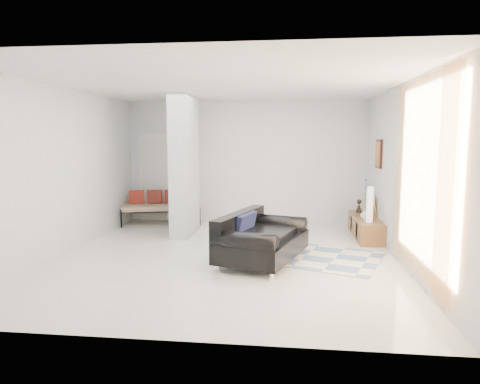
# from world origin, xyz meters

# --- Properties ---
(floor) EXTENTS (6.00, 6.00, 0.00)m
(floor) POSITION_xyz_m (0.00, 0.00, 0.00)
(floor) COLOR silver
(floor) RESTS_ON ground
(ceiling) EXTENTS (6.00, 6.00, 0.00)m
(ceiling) POSITION_xyz_m (0.00, 0.00, 2.80)
(ceiling) COLOR white
(ceiling) RESTS_ON wall_back
(wall_back) EXTENTS (6.00, 0.00, 6.00)m
(wall_back) POSITION_xyz_m (0.00, 3.00, 1.40)
(wall_back) COLOR silver
(wall_back) RESTS_ON ground
(wall_front) EXTENTS (6.00, 0.00, 6.00)m
(wall_front) POSITION_xyz_m (0.00, -3.00, 1.40)
(wall_front) COLOR silver
(wall_front) RESTS_ON ground
(wall_left) EXTENTS (0.00, 6.00, 6.00)m
(wall_left) POSITION_xyz_m (-2.75, 0.00, 1.40)
(wall_left) COLOR silver
(wall_left) RESTS_ON ground
(wall_right) EXTENTS (0.00, 6.00, 6.00)m
(wall_right) POSITION_xyz_m (2.75, 0.00, 1.40)
(wall_right) COLOR silver
(wall_right) RESTS_ON ground
(partition_column) EXTENTS (0.35, 1.20, 2.80)m
(partition_column) POSITION_xyz_m (-1.10, 1.60, 1.40)
(partition_column) COLOR silver
(partition_column) RESTS_ON floor
(hallway_door) EXTENTS (0.85, 0.06, 2.04)m
(hallway_door) POSITION_xyz_m (-2.10, 2.96, 1.02)
(hallway_door) COLOR white
(hallway_door) RESTS_ON floor
(curtain) EXTENTS (0.00, 2.55, 2.55)m
(curtain) POSITION_xyz_m (2.67, -1.15, 1.45)
(curtain) COLOR #EC953E
(curtain) RESTS_ON wall_right
(wall_art) EXTENTS (0.04, 0.45, 0.55)m
(wall_art) POSITION_xyz_m (2.72, 1.70, 1.65)
(wall_art) COLOR black
(wall_art) RESTS_ON wall_right
(media_console) EXTENTS (0.45, 1.65, 0.80)m
(media_console) POSITION_xyz_m (2.52, 1.70, 0.21)
(media_console) COLOR brown
(media_console) RESTS_ON floor
(loveseat) EXTENTS (1.50, 1.97, 0.76)m
(loveseat) POSITION_xyz_m (0.54, -0.17, 0.35)
(loveseat) COLOR silver
(loveseat) RESTS_ON floor
(daybed) EXTENTS (1.88, 1.18, 0.77)m
(daybed) POSITION_xyz_m (-1.93, 2.58, 0.42)
(daybed) COLOR black
(daybed) RESTS_ON floor
(area_rug) EXTENTS (2.72, 2.25, 0.01)m
(area_rug) POSITION_xyz_m (1.31, 0.20, 0.01)
(area_rug) COLOR beige
(area_rug) RESTS_ON floor
(cylinder_lamp) EXTENTS (0.12, 0.12, 0.66)m
(cylinder_lamp) POSITION_xyz_m (2.50, 1.21, 0.73)
(cylinder_lamp) COLOR silver
(cylinder_lamp) RESTS_ON media_console
(bronze_figurine) EXTENTS (0.16, 0.16, 0.27)m
(bronze_figurine) POSITION_xyz_m (2.47, 2.24, 0.54)
(bronze_figurine) COLOR black
(bronze_figurine) RESTS_ON media_console
(vase) EXTENTS (0.17, 0.17, 0.18)m
(vase) POSITION_xyz_m (2.47, 1.52, 0.49)
(vase) COLOR white
(vase) RESTS_ON media_console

